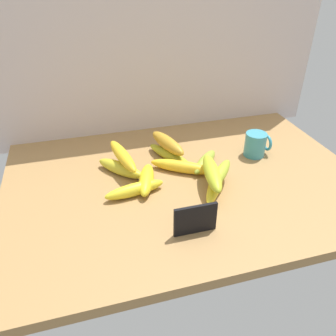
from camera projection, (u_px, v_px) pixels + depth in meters
counter_top at (186, 183)px, 104.59cm from camera, size 110.00×76.00×3.00cm
back_wall at (154, 44)px, 118.07cm from camera, size 130.00×2.00×70.00cm
chalkboard_sign at (195, 220)px, 81.99cm from camera, size 11.00×1.80×8.40cm
coffee_mug at (256, 144)px, 114.17cm from camera, size 8.64×7.14×8.24cm
banana_0 at (120, 168)px, 105.20cm from camera, size 14.64×15.71×4.12cm
banana_1 at (205, 162)px, 108.81cm from camera, size 13.28×13.83×3.76cm
banana_2 at (135, 190)px, 95.99cm from camera, size 18.21×6.76×3.80cm
banana_3 at (147, 180)px, 99.52cm from camera, size 9.01×16.57×4.35cm
banana_4 at (216, 184)px, 98.50cm from camera, size 14.13×18.89×3.71cm
banana_5 at (170, 155)px, 112.60cm from camera, size 12.25×18.91×3.53cm
banana_6 at (181, 167)px, 106.11cm from camera, size 19.61×14.29×3.94cm
banana_7 at (123, 156)px, 104.00cm from camera, size 7.82×20.95×3.82cm
banana_8 at (168, 143)px, 111.59cm from camera, size 9.55×18.49×4.35cm
banana_9 at (212, 173)px, 96.07cm from camera, size 8.01×19.50×4.36cm
banana_10 at (221, 173)px, 96.68cm from camera, size 12.70×14.20×3.42cm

